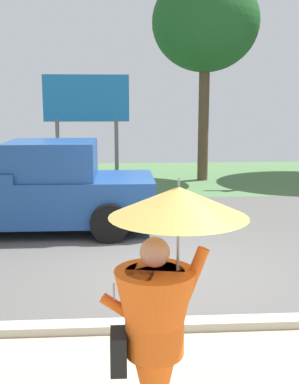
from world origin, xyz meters
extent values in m
cube|color=#565451|center=(0.00, 2.00, -0.05)|extent=(40.00, 8.00, 0.10)
cube|color=#4E7546|center=(0.00, 10.00, -0.05)|extent=(40.00, 8.00, 0.10)
cube|color=#B2AD9E|center=(0.00, -2.00, 0.05)|extent=(40.00, 0.24, 0.10)
cone|color=#E55B19|center=(-0.54, -3.96, 0.73)|extent=(0.60, 0.60, 1.45)
cylinder|color=#E55B19|center=(-0.54, -3.96, 1.12)|extent=(0.44, 0.44, 0.65)
sphere|color=tan|center=(-0.54, -3.96, 1.59)|extent=(0.22, 0.22, 0.22)
cylinder|color=#E55B19|center=(-0.26, -3.96, 1.40)|extent=(0.24, 0.09, 0.45)
cylinder|color=#E55B19|center=(-0.80, -3.94, 1.16)|extent=(0.29, 0.08, 0.24)
cylinder|color=gray|center=(-0.38, -3.96, 1.62)|extent=(0.02, 0.02, 0.75)
cone|color=gold|center=(-0.38, -3.96, 1.96)|extent=(1.01, 1.01, 0.22)
cylinder|color=gray|center=(-0.38, -3.96, 2.08)|extent=(0.02, 0.02, 0.10)
cube|color=#B7B7BC|center=(-0.84, -3.91, 1.25)|extent=(0.02, 0.11, 0.16)
cube|color=black|center=(-0.81, -4.01, 0.85)|extent=(0.12, 0.24, 0.30)
cube|color=#1E478C|center=(-2.70, 2.66, 0.68)|extent=(5.20, 2.00, 0.90)
cube|color=#1E478C|center=(-2.20, 2.66, 1.43)|extent=(1.80, 1.84, 0.90)
cube|color=#2D3842|center=(-1.35, 2.66, 1.43)|extent=(0.10, 1.70, 0.77)
cylinder|color=black|center=(-1.00, 3.66, 0.38)|extent=(0.76, 0.28, 0.76)
cylinder|color=black|center=(-1.00, 1.66, 0.38)|extent=(0.76, 0.28, 0.76)
cylinder|color=slate|center=(-2.69, 7.47, 1.10)|extent=(0.12, 0.12, 2.20)
cylinder|color=slate|center=(-0.89, 7.47, 1.10)|extent=(0.12, 0.12, 2.20)
cube|color=#1E72B2|center=(-1.79, 7.47, 2.80)|extent=(2.60, 0.10, 1.40)
cylinder|color=brown|center=(2.10, 9.09, 2.08)|extent=(0.36, 0.36, 4.16)
ellipsoid|color=#1E5623|center=(2.10, 9.09, 5.30)|extent=(3.56, 3.56, 3.24)
camera|label=1|loc=(-0.79, -7.23, 2.65)|focal=44.32mm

